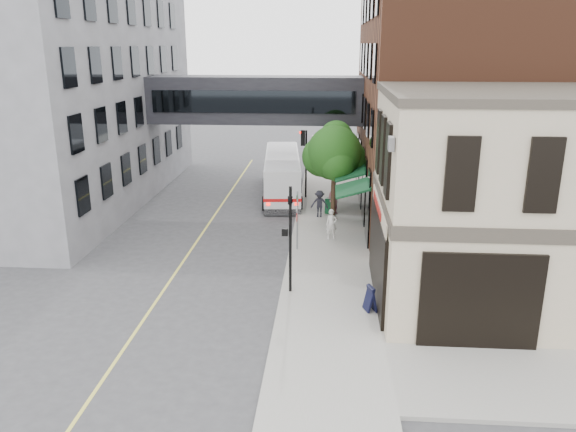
% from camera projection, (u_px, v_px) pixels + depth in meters
% --- Properties ---
extents(ground, '(120.00, 120.00, 0.00)m').
position_uv_depth(ground, '(276.00, 316.00, 21.59)').
color(ground, '#38383A').
rests_on(ground, ground).
extents(sidewalk_main, '(4.00, 60.00, 0.15)m').
position_uv_depth(sidewalk_main, '(329.00, 211.00, 34.77)').
color(sidewalk_main, gray).
rests_on(sidewalk_main, ground).
extents(corner_building, '(10.19, 8.12, 8.45)m').
position_uv_depth(corner_building, '(512.00, 201.00, 21.63)').
color(corner_building, tan).
rests_on(corner_building, ground).
extents(brick_building, '(13.76, 18.00, 14.00)m').
position_uv_depth(brick_building, '(467.00, 98.00, 33.13)').
color(brick_building, '#4D2818').
rests_on(brick_building, ground).
extents(opposite_building, '(14.00, 24.00, 14.00)m').
position_uv_depth(opposite_building, '(35.00, 93.00, 35.97)').
color(opposite_building, slate).
rests_on(opposite_building, ground).
extents(skyway_bridge, '(14.00, 3.18, 3.00)m').
position_uv_depth(skyway_bridge, '(256.00, 100.00, 37.05)').
color(skyway_bridge, black).
rests_on(skyway_bridge, ground).
extents(traffic_signal_near, '(0.44, 0.22, 4.60)m').
position_uv_depth(traffic_signal_near, '(290.00, 226.00, 22.59)').
color(traffic_signal_near, black).
rests_on(traffic_signal_near, sidewalk_main).
extents(traffic_signal_far, '(0.53, 0.28, 4.50)m').
position_uv_depth(traffic_signal_far, '(304.00, 150.00, 36.79)').
color(traffic_signal_far, black).
rests_on(traffic_signal_far, sidewalk_main).
extents(street_sign_pole, '(0.08, 0.75, 3.00)m').
position_uv_depth(street_sign_pole, '(297.00, 215.00, 27.67)').
color(street_sign_pole, gray).
rests_on(street_sign_pole, sidewalk_main).
extents(street_tree, '(3.80, 3.20, 5.60)m').
position_uv_depth(street_tree, '(334.00, 153.00, 32.88)').
color(street_tree, '#382619').
rests_on(street_tree, sidewalk_main).
extents(lane_marking, '(0.12, 40.00, 0.01)m').
position_uv_depth(lane_marking, '(204.00, 230.00, 31.47)').
color(lane_marking, '#D8CC4C').
rests_on(lane_marking, ground).
extents(bus, '(3.20, 10.51, 2.79)m').
position_uv_depth(bus, '(282.00, 173.00, 38.42)').
color(bus, silver).
rests_on(bus, ground).
extents(pedestrian_a, '(0.64, 0.47, 1.61)m').
position_uv_depth(pedestrian_a, '(332.00, 224.00, 29.44)').
color(pedestrian_a, silver).
rests_on(pedestrian_a, sidewalk_main).
extents(pedestrian_b, '(1.01, 0.87, 1.78)m').
position_uv_depth(pedestrian_b, '(334.00, 199.00, 33.84)').
color(pedestrian_b, '#C9828F').
rests_on(pedestrian_b, sidewalk_main).
extents(pedestrian_c, '(1.08, 0.67, 1.61)m').
position_uv_depth(pedestrian_c, '(319.00, 204.00, 33.24)').
color(pedestrian_c, black).
rests_on(pedestrian_c, sidewalk_main).
extents(newspaper_box, '(0.59, 0.56, 0.94)m').
position_uv_depth(newspaper_box, '(330.00, 206.00, 34.01)').
color(newspaper_box, '#124F29').
rests_on(newspaper_box, sidewalk_main).
extents(sandwich_board, '(0.52, 0.65, 1.00)m').
position_uv_depth(sandwich_board, '(370.00, 298.00, 21.57)').
color(sandwich_board, black).
rests_on(sandwich_board, sidewalk_main).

